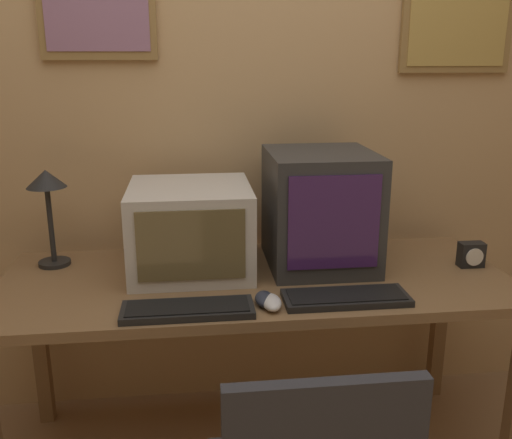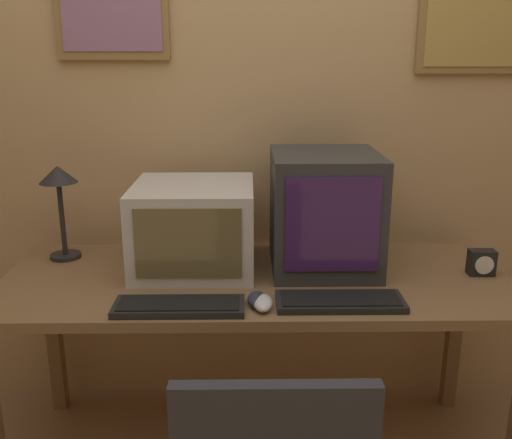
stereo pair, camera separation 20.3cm
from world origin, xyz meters
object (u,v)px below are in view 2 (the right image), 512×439
Objects in this scene: monitor_right at (324,211)px; keyboard_main at (179,306)px; mouse_near_keyboard at (263,303)px; desk_lamp at (59,188)px; monitor_left at (194,226)px; desk_clock at (482,263)px; mouse_far_corner at (257,299)px; keyboard_side at (340,301)px.

monitor_right is 0.67m from keyboard_main.
desk_lamp is (-0.78, 0.49, 0.27)m from mouse_near_keyboard.
keyboard_main is (-0.02, -0.39, -0.15)m from monitor_left.
monitor_left reaches higher than mouse_near_keyboard.
keyboard_main is 4.37× the size of desk_clock.
monitor_right is at bearing 37.55° from keyboard_main.
mouse_far_corner is at bearing 125.00° from mouse_near_keyboard.
mouse_near_keyboard is at bearing -55.00° from mouse_far_corner.
desk_lamp is (-1.03, 0.46, 0.27)m from keyboard_side.
monitor_left is 1.08m from desk_clock.
monitor_left is at bearing -11.24° from desk_lamp.
desk_clock is 0.26× the size of desk_lamp.
mouse_near_keyboard is (-0.25, -0.02, 0.01)m from keyboard_side.
desk_clock reaches higher than mouse_far_corner.
desk_clock is at bearing 14.82° from keyboard_main.
keyboard_main is 1.12× the size of desk_lamp.
monitor_left is at bearing 123.26° from mouse_near_keyboard.
desk_clock is at bearing 16.90° from mouse_far_corner.
mouse_near_keyboard is 0.96m from desk_lamp.
keyboard_main is 0.25m from mouse_far_corner.
keyboard_side is (0.52, 0.03, 0.00)m from keyboard_main.
desk_lamp reaches higher than mouse_far_corner.
mouse_near_keyboard is 1.22× the size of desk_clock.
monitor_right is 0.61m from desk_clock.
monitor_left is 4.72× the size of desk_clock.
mouse_near_keyboard reaches higher than keyboard_side.
keyboard_main and keyboard_side have the same top height.
mouse_far_corner is at bearing 7.58° from keyboard_main.
mouse_far_corner is 0.29× the size of desk_lamp.
keyboard_main is at bearing -172.42° from mouse_far_corner.
desk_lamp is (-1.59, 0.21, 0.24)m from desk_clock.
desk_lamp is at bearing 172.60° from desk_clock.
mouse_near_keyboard is at bearing -121.99° from monitor_right.
mouse_near_keyboard is 1.06× the size of mouse_far_corner.
keyboard_main is (-0.51, -0.39, -0.21)m from monitor_right.
monitor_right reaches higher than keyboard_main.
keyboard_main is at bearing -92.52° from monitor_left.
monitor_left reaches higher than keyboard_main.
keyboard_main is 0.52m from keyboard_side.
monitor_right is at bearing -5.71° from desk_lamp.
keyboard_main is 3.58× the size of mouse_near_keyboard.
desk_clock is at bearing -10.36° from monitor_right.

